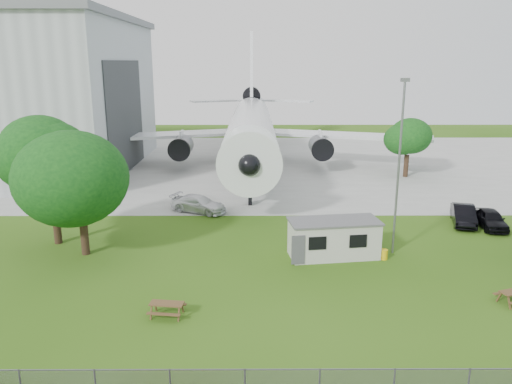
{
  "coord_description": "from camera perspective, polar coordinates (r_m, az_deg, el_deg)",
  "views": [
    {
      "loc": [
        -1.62,
        -26.9,
        13.17
      ],
      "look_at": [
        -1.49,
        8.0,
        4.0
      ],
      "focal_mm": 35.0,
      "sensor_mm": 36.0,
      "label": 1
    }
  ],
  "objects": [
    {
      "name": "ground",
      "position": [
        29.99,
        2.96,
        -11.34
      ],
      "size": [
        160.0,
        160.0,
        0.0
      ],
      "primitive_type": "plane",
      "color": "#466F1D"
    },
    {
      "name": "concrete_apron",
      "position": [
        66.24,
        1.19,
        3.26
      ],
      "size": [
        120.0,
        46.0,
        0.03
      ],
      "primitive_type": "cube",
      "color": "#B7B7B2",
      "rests_on": "ground"
    },
    {
      "name": "airliner",
      "position": [
        63.25,
        -0.57,
        7.54
      ],
      "size": [
        46.36,
        47.73,
        17.69
      ],
      "color": "white",
      "rests_on": "ground"
    },
    {
      "name": "site_cabin",
      "position": [
        35.03,
        8.89,
        -5.25
      ],
      "size": [
        6.91,
        3.53,
        2.62
      ],
      "color": "beige",
      "rests_on": "ground"
    },
    {
      "name": "picnic_west",
      "position": [
        27.83,
        -10.11,
        -13.77
      ],
      "size": [
        1.98,
        1.72,
        0.76
      ],
      "primitive_type": null,
      "rotation": [
        0.0,
        0.0,
        -0.13
      ],
      "color": "brown",
      "rests_on": "ground"
    },
    {
      "name": "lamp_mast",
      "position": [
        35.26,
        15.97,
        2.42
      ],
      "size": [
        0.16,
        0.16,
        12.0
      ],
      "primitive_type": "cylinder",
      "color": "slate",
      "rests_on": "ground"
    },
    {
      "name": "tree_west_big",
      "position": [
        38.6,
        -22.57,
        4.15
      ],
      "size": [
        7.32,
        7.32,
        10.52
      ],
      "color": "#382619",
      "rests_on": "ground"
    },
    {
      "name": "tree_west_small",
      "position": [
        35.87,
        -19.54,
        1.24
      ],
      "size": [
        7.78,
        7.78,
        9.23
      ],
      "color": "#382619",
      "rests_on": "ground"
    },
    {
      "name": "tree_far_apron",
      "position": [
        60.43,
        16.99,
        5.81
      ],
      "size": [
        5.45,
        5.45,
        7.22
      ],
      "color": "#382619",
      "rests_on": "ground"
    },
    {
      "name": "car_ne_hatch",
      "position": [
        44.78,
        25.26,
        -2.82
      ],
      "size": [
        2.25,
        4.6,
        1.51
      ],
      "primitive_type": "imported",
      "rotation": [
        0.0,
        0.0,
        -0.11
      ],
      "color": "black",
      "rests_on": "ground"
    },
    {
      "name": "car_ne_sedan",
      "position": [
        44.86,
        22.63,
        -2.46
      ],
      "size": [
        2.91,
        5.08,
        1.58
      ],
      "primitive_type": "imported",
      "rotation": [
        0.0,
        0.0,
        -0.27
      ],
      "color": "black",
      "rests_on": "ground"
    },
    {
      "name": "car_apron_van",
      "position": [
        45.06,
        -6.58,
        -1.38
      ],
      "size": [
        5.56,
        4.11,
        1.5
      ],
      "primitive_type": "imported",
      "rotation": [
        0.0,
        0.0,
        1.13
      ],
      "color": "white",
      "rests_on": "ground"
    }
  ]
}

